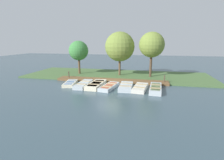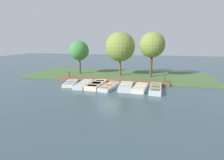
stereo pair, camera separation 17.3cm
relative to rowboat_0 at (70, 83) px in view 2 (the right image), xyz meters
name	(u,v)px [view 2 (the right image)]	position (x,y,z in m)	size (l,w,h in m)	color
ground_plane	(108,85)	(-0.91, 3.95, -0.16)	(80.00, 80.00, 0.00)	#384C56
shore_bank	(117,75)	(-5.91, 3.95, -0.09)	(8.00, 24.00, 0.15)	#476638
dock_walkway	(111,81)	(-2.37, 3.95, -0.04)	(1.57, 12.71, 0.25)	brown
rowboat_0	(70,83)	(0.00, 0.00, 0.00)	(2.86, 1.58, 0.33)	beige
rowboat_1	(84,84)	(0.22, 1.58, 0.03)	(3.37, 1.11, 0.40)	#B2BCC1
rowboat_2	(96,85)	(0.22, 2.96, 0.06)	(3.44, 1.37, 0.44)	beige
rowboat_3	(109,86)	(0.43, 4.37, 0.01)	(3.36, 1.56, 0.34)	#B2BCC1
rowboat_4	(126,87)	(0.29, 6.02, 0.05)	(3.01, 1.33, 0.43)	#B2BCC1
rowboat_5	(140,88)	(0.33, 7.41, 0.04)	(3.10, 1.46, 0.40)	beige
rowboat_6	(156,89)	(0.39, 8.84, 0.06)	(3.51, 1.21, 0.44)	#B2BCC1
mooring_post_near	(69,75)	(-2.50, -1.36, 0.34)	(0.11, 0.11, 0.99)	#47382D
mooring_post_far	(165,80)	(-2.50, 9.81, 0.34)	(0.11, 0.11, 0.99)	#47382D
park_tree_far_left	(79,51)	(-5.56, -1.26, 3.11)	(2.61, 2.61, 4.60)	brown
park_tree_left	(120,47)	(-5.71, 4.33, 3.68)	(3.77, 3.77, 5.74)	brown
park_tree_center	(152,45)	(-5.53, 8.31, 3.93)	(3.10, 3.10, 5.67)	#4C3828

